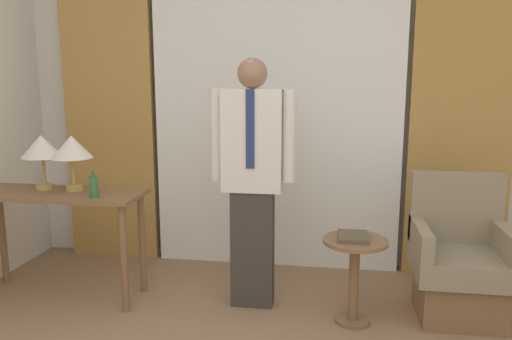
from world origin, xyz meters
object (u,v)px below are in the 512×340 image
Objects in this scene: desk at (56,210)px; person at (253,174)px; table_lamp_left at (42,148)px; book at (353,237)px; bottle_near_edge at (94,186)px; side_table at (354,267)px; table_lamp_right at (72,149)px; armchair at (459,266)px.

desk is 1.45m from person.
table_lamp_left is 2.27m from book.
desk is 0.42m from bottle_near_edge.
person is 3.01× the size of side_table.
table_lamp_right reaches higher than side_table.
desk is 2.10m from book.
bottle_near_edge is at bearing -179.22° from book.
table_lamp_left is 2.18× the size of bottle_near_edge.
side_table is at bearing -3.88° from table_lamp_left.
bottle_near_edge reaches higher than side_table.
person reaches higher than table_lamp_left.
desk is 0.46m from table_lamp_left.
table_lamp_left is (-0.12, 0.06, 0.44)m from desk.
table_lamp_left is at bearing 151.54° from desk.
side_table is (2.23, -0.15, -0.71)m from table_lamp_left.
person is (1.30, 0.02, -0.15)m from table_lamp_right.
table_lamp_right is 1.77× the size of book.
bottle_near_edge is 1.76m from book.
side_table is at bearing -2.39° from desk.
person is (1.53, 0.02, -0.15)m from table_lamp_left.
person is at bearing 10.11° from bottle_near_edge.
person is at bearing 166.15° from side_table.
desk is 1.33× the size of armchair.
book reaches higher than side_table.
armchair is at bearing 5.30° from bottle_near_edge.
table_lamp_right is 0.42× the size of armchair.
desk is 2.82m from armchair.
side_table is at bearing 0.58° from bottle_near_edge.
table_lamp_left is 3.01m from armchair.
table_lamp_left is 0.55m from bottle_near_edge.
table_lamp_left is at bearing 160.19° from bottle_near_edge.
bottle_near_edge is (0.24, -0.17, -0.23)m from table_lamp_right.
table_lamp_left is 2.34m from side_table.
table_lamp_right is at bearing 0.00° from table_lamp_left.
table_lamp_right is 0.70× the size of side_table.
book is at bearing 0.78° from bottle_near_edge.
armchair is 1.66× the size of side_table.
desk is at bearing -176.63° from person.
table_lamp_right is at bearing -178.75° from armchair.
bottle_near_edge is 1.82m from side_table.
table_lamp_right is at bearing 175.80° from book.
table_lamp_left is 1.77× the size of book.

